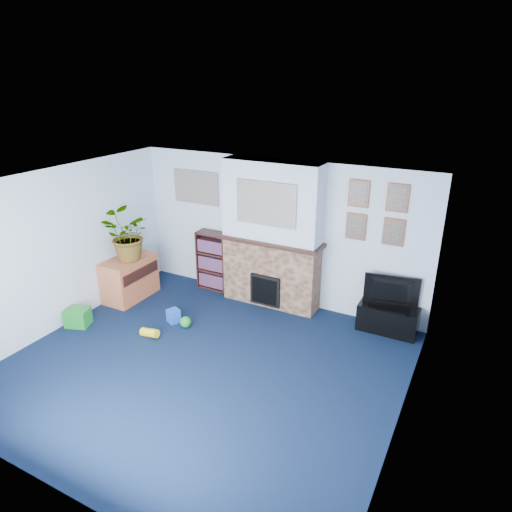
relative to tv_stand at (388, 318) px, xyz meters
The scene contains 26 objects.
floor 2.82m from the tv_stand, 133.85° to the right, with size 5.00×4.50×0.01m, color #0E1A35.
ceiling 3.56m from the tv_stand, 133.85° to the right, with size 5.00×4.50×0.01m, color white.
wall_back 2.19m from the tv_stand, behind, with size 5.00×0.04×2.40m, color silver.
wall_front 4.80m from the tv_stand, 114.49° to the right, with size 5.00×0.04×2.40m, color silver.
wall_left 4.99m from the tv_stand, 155.48° to the right, with size 0.04×4.50×2.40m, color silver.
wall_right 2.32m from the tv_stand, 74.84° to the right, with size 0.04×4.50×2.40m, color silver.
chimney_breast 2.17m from the tv_stand, behind, with size 1.72×0.50×2.40m.
collage_main 2.50m from the tv_stand, behind, with size 1.00×0.03×0.68m, color gray.
collage_left 3.84m from the tv_stand, behind, with size 0.90×0.03×0.58m, color gray.
portrait_tl 1.90m from the tv_stand, 162.90° to the left, with size 0.30×0.03×0.40m, color brown.
portrait_tr 1.79m from the tv_stand, 116.57° to the left, with size 0.30×0.03×0.40m, color brown.
portrait_bl 1.45m from the tv_stand, 162.90° to the left, with size 0.30×0.03×0.40m, color brown.
portrait_br 1.29m from the tv_stand, 116.57° to the left, with size 0.30×0.03×0.40m, color brown.
tv_stand is the anchor object (origin of this frame).
television 0.42m from the tv_stand, 90.00° to the left, with size 0.80×0.10×0.46m, color black.
bookshelf 3.12m from the tv_stand, behind, with size 0.58×0.28×1.05m.
sideboard 4.29m from the tv_stand, 167.69° to the right, with size 0.51×0.93×0.72m, color #BD613C.
potted_plant 4.35m from the tv_stand, 166.89° to the right, with size 0.77×0.66×0.85m, color #26661E.
mantel_clock 2.18m from the tv_stand, behind, with size 0.11×0.07×0.15m, color gold.
mantel_candle 1.97m from the tv_stand, behind, with size 0.05×0.05×0.15m, color #B2BFC6.
mantel_teddy 2.64m from the tv_stand, behind, with size 0.13×0.13×0.13m, color gray.
mantel_can 1.59m from the tv_stand, behind, with size 0.06×0.06×0.11m, color blue.
green_crate 4.71m from the tv_stand, 154.46° to the right, with size 0.34×0.27×0.27m, color #198C26.
toy_ball 3.05m from the tv_stand, 154.53° to the right, with size 0.17×0.17×0.17m, color #198C26.
toy_block 3.27m from the tv_stand, 157.16° to the right, with size 0.17×0.17×0.21m, color blue.
toy_tube 3.54m from the tv_stand, 149.63° to the right, with size 0.13×0.13×0.28m, color yellow.
Camera 1 is at (2.98, -4.17, 3.61)m, focal length 32.00 mm.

